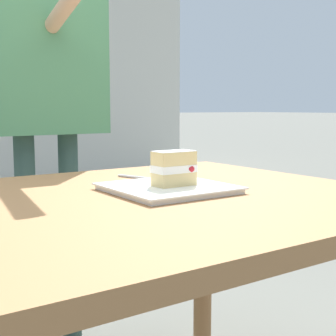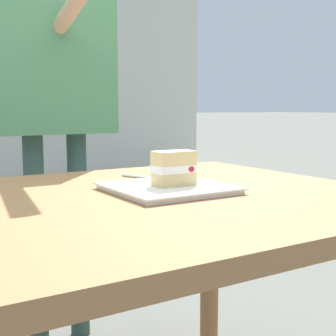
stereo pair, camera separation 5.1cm
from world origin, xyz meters
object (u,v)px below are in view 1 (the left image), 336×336
Objects in this scene: dessert_plate at (168,188)px; dessert_fork at (143,178)px; patio_table at (113,239)px; diner_person at (44,62)px; cake_slice at (174,168)px.

dessert_fork is (0.06, 0.21, -0.00)m from dessert_plate.
dessert_plate reaches higher than patio_table.
patio_table is at bearing -134.64° from dessert_fork.
dessert_plate is at bearing -89.48° from diner_person.
cake_slice is 0.63× the size of dessert_fork.
diner_person is at bearing 91.16° from cake_slice.
patio_table is 0.98m from diner_person.
diner_person is at bearing 90.52° from dessert_plate.
diner_person reaches higher than patio_table.
patio_table is at bearing -175.71° from dessert_plate.
dessert_fork reaches higher than patio_table.
dessert_fork is 0.72m from diner_person.
diner_person is (-0.02, 0.84, 0.32)m from cake_slice.
dessert_plate is (0.16, 0.01, 0.10)m from patio_table.
dessert_plate is 2.74× the size of cake_slice.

